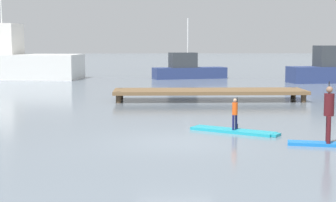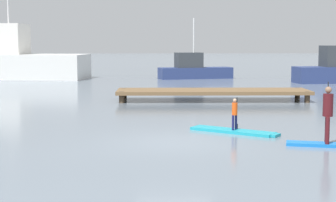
% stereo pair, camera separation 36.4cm
% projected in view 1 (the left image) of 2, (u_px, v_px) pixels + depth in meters
% --- Properties ---
extents(ground_plane, '(240.00, 240.00, 0.00)m').
position_uv_depth(ground_plane, '(176.00, 142.00, 17.62)').
color(ground_plane, slate).
extents(paddleboard_near, '(2.99, 2.32, 0.10)m').
position_uv_depth(paddleboard_near, '(235.00, 131.00, 19.37)').
color(paddleboard_near, '#1E9EB2').
rests_on(paddleboard_near, ground).
extents(paddler_child_solo, '(0.28, 0.34, 1.13)m').
position_uv_depth(paddler_child_solo, '(235.00, 112.00, 19.30)').
color(paddler_child_solo, '#19194C').
rests_on(paddler_child_solo, paddleboard_near).
extents(paddler_adult, '(0.37, 0.52, 1.86)m').
position_uv_depth(paddler_adult, '(329.00, 110.00, 16.80)').
color(paddler_adult, '#4C1419').
rests_on(paddler_adult, paddleboard_far).
extents(fishing_boat_white_large, '(13.70, 6.06, 10.01)m').
position_uv_depth(fishing_boat_white_large, '(0.00, 60.00, 46.50)').
color(fishing_boat_white_large, silver).
rests_on(fishing_boat_white_large, ground).
extents(fishing_boat_green_midground, '(7.11, 2.96, 6.60)m').
position_uv_depth(fishing_boat_green_midground, '(333.00, 69.00, 42.28)').
color(fishing_boat_green_midground, navy).
rests_on(fishing_boat_green_midground, ground).
extents(motor_boat_small_navy, '(6.41, 3.15, 5.06)m').
position_uv_depth(motor_boat_small_navy, '(188.00, 69.00, 46.65)').
color(motor_boat_small_navy, navy).
rests_on(motor_boat_small_navy, ground).
extents(floating_dock, '(10.20, 2.66, 0.58)m').
position_uv_depth(floating_dock, '(209.00, 91.00, 29.61)').
color(floating_dock, brown).
rests_on(floating_dock, ground).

